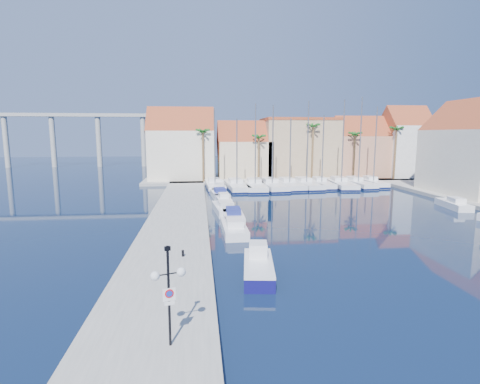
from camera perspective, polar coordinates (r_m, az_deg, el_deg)
The scene contains 36 objects.
ground at distance 27.39m, azimuth 8.44°, elevation -10.26°, with size 260.00×260.00×0.00m, color black.
quay_west at distance 39.55m, azimuth -9.42°, elevation -3.95°, with size 6.00×77.00×0.50m, color gray.
shore_north at distance 75.41m, azimuth 6.62°, elevation 2.16°, with size 54.00×16.00×0.50m, color gray.
lamp_post at distance 15.31m, azimuth -10.85°, elevation -13.17°, with size 1.36×0.70×4.14m.
bollard at distance 26.60m, azimuth -8.70°, elevation -9.21°, with size 0.18×0.18×0.45m, color black.
fishing_boat at distance 24.24m, azimuth 2.82°, elevation -11.18°, with size 2.46×5.57×1.89m.
motorboat_west_0 at distance 34.17m, azimuth -0.92°, elevation -5.42°, with size 2.12×6.44×1.40m.
motorboat_west_1 at distance 39.28m, azimuth -1.07°, elevation -3.53°, with size 2.09×6.30×1.40m.
motorboat_west_2 at distance 42.88m, azimuth -2.30°, elevation -2.49°, with size 2.78×7.08×1.40m.
motorboat_west_3 at distance 48.76m, azimuth -2.59°, elevation -1.11°, with size 2.10×5.32×1.40m.
motorboat_west_4 at distance 53.47m, azimuth -3.14°, elevation -0.24°, with size 2.69×6.84×1.40m.
motorboat_west_5 at distance 58.50m, azimuth -3.20°, elevation 0.55°, with size 2.54×6.83×1.40m.
motorboat_west_6 at distance 62.77m, azimuth -3.18°, elevation 1.11°, with size 1.89×5.35×1.40m.
motorboat_east_1 at distance 52.34m, azimuth 29.81°, elevation -1.60°, with size 2.62×5.95×1.40m.
sailboat_0 at distance 61.86m, azimuth -3.87°, elevation 1.06°, with size 3.22×10.56×12.93m.
sailboat_1 at distance 61.20m, azimuth -0.57°, elevation 0.97°, with size 3.67×11.59×11.35m.
sailboat_2 at distance 61.41m, azimuth 2.26°, elevation 1.01°, with size 3.69×11.96×13.70m.
sailboat_3 at distance 62.13m, azimuth 4.77°, elevation 1.08°, with size 3.83×11.82×13.51m.
sailboat_4 at distance 63.17m, azimuth 7.39°, elevation 1.15°, with size 3.65×10.99×11.42m.
sailboat_5 at distance 64.09m, azimuth 9.91°, elevation 1.23°, with size 3.70×11.03×14.25m.
sailboat_6 at distance 65.13m, azimuth 12.20°, elevation 1.27°, with size 2.80×9.67×12.02m.
sailboat_7 at distance 66.01m, azimuth 15.02°, elevation 1.27°, with size 4.00×11.77×14.54m.
sailboat_8 at distance 67.33m, azimuth 17.34°, elevation 1.34°, with size 3.25×10.23×14.97m.
sailboat_9 at distance 69.10m, azimuth 19.48°, elevation 1.42°, with size 2.61×8.95×13.50m.
building_0 at distance 72.13m, azimuth -8.91°, elevation 6.82°, with size 12.30×9.00×13.50m.
building_1 at distance 72.63m, azimuth 0.66°, elevation 5.97°, with size 10.30×8.00×11.00m.
building_2 at distance 75.68m, azimuth 8.93°, elevation 6.70°, with size 14.20×10.20×11.50m.
building_3 at distance 78.75m, azimuth 17.62°, elevation 6.19°, with size 10.30×8.00×12.00m.
building_4 at distance 81.89m, azimuth 23.75°, elevation 6.72°, with size 8.30×8.00×14.00m.
building_6 at distance 62.51m, azimuth 32.19°, elevation 5.28°, with size 9.00×14.30×13.50m.
palm_0 at distance 67.02m, azimuth -5.70°, elevation 8.92°, with size 2.60×2.60×10.15m.
palm_1 at distance 67.87m, azimuth 2.87°, elevation 8.15°, with size 2.60×2.60×9.15m.
palm_2 at distance 70.16m, azimuth 11.09°, elevation 9.56°, with size 2.60×2.60×11.15m.
palm_3 at distance 72.91m, azimuth 17.14°, elevation 8.19°, with size 2.60×2.60×9.65m.
palm_4 at distance 76.42m, azimuth 22.75°, elevation 8.62°, with size 2.60×2.60×10.65m.
viaduct at distance 111.81m, azimuth -23.35°, elevation 8.79°, with size 48.00×2.20×14.45m.
Camera 1 is at (-6.72, -25.02, 8.91)m, focal length 28.00 mm.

